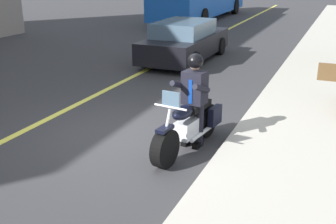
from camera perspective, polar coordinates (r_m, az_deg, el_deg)
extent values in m
plane|color=#333335|center=(8.30, -6.05, -3.26)|extent=(80.00, 80.00, 0.00)
cube|color=#E5DB4C|center=(9.39, -16.79, -1.24)|extent=(60.00, 0.16, 0.01)
cylinder|color=black|center=(6.91, -0.43, -5.02)|extent=(0.68, 0.28, 0.66)
cylinder|color=black|center=(8.17, 5.16, -1.11)|extent=(0.68, 0.28, 0.66)
cube|color=silver|center=(7.51, 2.71, -2.21)|extent=(0.59, 0.35, 0.32)
ellipsoid|color=black|center=(7.22, 2.01, -0.06)|extent=(0.59, 0.35, 0.24)
cube|color=black|center=(7.70, 3.97, 0.84)|extent=(0.73, 0.37, 0.12)
cube|color=black|center=(7.99, 6.46, -0.49)|extent=(0.41, 0.17, 0.36)
cube|color=black|center=(8.17, 3.65, 0.04)|extent=(0.41, 0.17, 0.36)
cylinder|color=silver|center=(6.81, -0.35, -2.90)|extent=(0.35, 0.09, 0.76)
cylinder|color=silver|center=(6.80, 0.34, 0.66)|extent=(0.11, 0.60, 0.04)
cube|color=black|center=(6.77, -0.43, -2.33)|extent=(0.38, 0.20, 0.06)
cylinder|color=silver|center=(7.76, 4.77, -2.81)|extent=(0.90, 0.19, 0.08)
cube|color=slate|center=(6.78, 0.42, 1.67)|extent=(0.08, 0.32, 0.28)
cylinder|color=black|center=(7.67, 4.38, -1.77)|extent=(0.14, 0.14, 0.84)
cube|color=black|center=(7.76, 4.11, -4.46)|extent=(0.27, 0.14, 0.10)
cylinder|color=black|center=(7.77, 2.79, -1.45)|extent=(0.14, 0.14, 0.84)
cube|color=black|center=(7.86, 2.54, -4.10)|extent=(0.27, 0.14, 0.10)
cube|color=black|center=(7.50, 3.69, 3.38)|extent=(0.37, 0.44, 0.60)
cube|color=navy|center=(7.37, 3.12, 2.79)|extent=(0.03, 0.07, 0.44)
cylinder|color=black|center=(7.23, 4.61, 3.25)|extent=(0.56, 0.17, 0.28)
cylinder|color=black|center=(7.43, 1.55, 3.74)|extent=(0.56, 0.17, 0.28)
sphere|color=tan|center=(7.39, 3.76, 6.59)|extent=(0.22, 0.22, 0.22)
sphere|color=black|center=(7.38, 3.77, 6.97)|extent=(0.28, 0.28, 0.28)
cylinder|color=black|center=(30.42, 4.69, 14.39)|extent=(1.00, 0.30, 1.00)
cylinder|color=black|center=(29.73, 9.20, 14.09)|extent=(1.00, 0.30, 1.00)
cylinder|color=black|center=(24.11, -0.69, 13.11)|extent=(1.00, 0.30, 1.00)
cylinder|color=black|center=(23.24, 4.86, 12.80)|extent=(1.00, 0.30, 1.00)
cube|color=black|center=(14.79, 2.41, 9.20)|extent=(4.60, 1.80, 0.70)
cube|color=slate|center=(14.52, 2.15, 11.21)|extent=(2.40, 1.60, 0.60)
cylinder|color=black|center=(16.47, 1.44, 9.46)|extent=(0.64, 0.22, 0.64)
cylinder|color=black|center=(15.92, 7.19, 8.97)|extent=(0.64, 0.22, 0.64)
cylinder|color=black|center=(13.87, -3.09, 7.52)|extent=(0.64, 0.22, 0.64)
cylinder|color=black|center=(13.21, 3.59, 6.91)|extent=(0.64, 0.22, 0.64)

